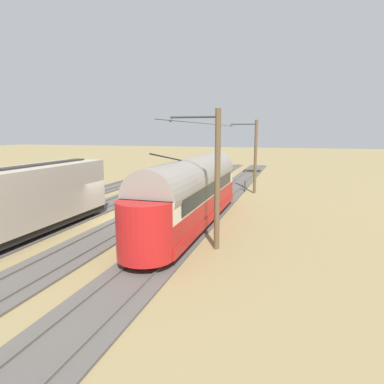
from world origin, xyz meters
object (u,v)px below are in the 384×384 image
vintage_streetcar (192,191)px  catenary_pole_mid_near (216,178)px  catenary_pole_foreground (255,155)px  switch_stand (245,185)px  boxcar_adjacent (22,200)px

vintage_streetcar → catenary_pole_mid_near: (-2.35, 3.75, 1.38)m
catenary_pole_foreground → switch_stand: (0.91, -0.34, -2.94)m
vintage_streetcar → switch_stand: vintage_streetcar is taller
switch_stand → vintage_streetcar: bearing=83.8°
boxcar_adjacent → vintage_streetcar: bearing=-149.0°
vintage_streetcar → catenary_pole_foreground: (-2.35, -12.85, 1.38)m
vintage_streetcar → catenary_pole_mid_near: 4.63m
catenary_pole_mid_near → switch_stand: 17.21m
boxcar_adjacent → catenary_pole_mid_near: 10.87m
boxcar_adjacent → catenary_pole_foreground: (-10.69, -17.86, 1.47)m
boxcar_adjacent → catenary_pole_foreground: catenary_pole_foreground is taller
vintage_streetcar → catenary_pole_mid_near: bearing=122.1°
vintage_streetcar → catenary_pole_foreground: bearing=-100.4°
catenary_pole_foreground → catenary_pole_mid_near: same height
catenary_pole_foreground → catenary_pole_mid_near: (0.00, 16.59, 0.00)m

